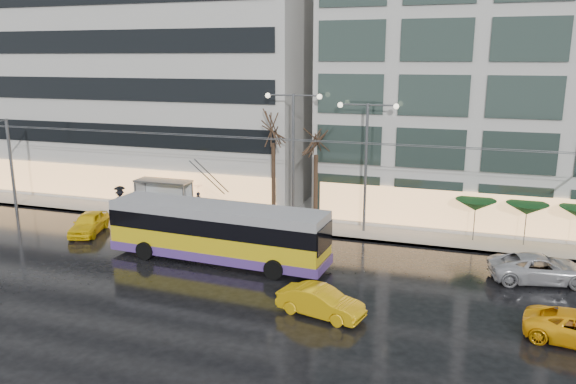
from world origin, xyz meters
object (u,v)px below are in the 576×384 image
at_px(bus_shelter, 160,188).
at_px(street_lamp_near, 293,141).
at_px(taxi_a, 89,223).
at_px(trolleybus, 217,234).

xyz_separation_m(bus_shelter, street_lamp_near, (10.38, 0.11, 4.03)).
relative_size(street_lamp_near, taxi_a, 2.15).
bearing_deg(street_lamp_near, trolleybus, -104.29).
bearing_deg(trolleybus, street_lamp_near, 75.71).
bearing_deg(trolleybus, taxi_a, 168.86).
height_order(trolleybus, bus_shelter, trolleybus).
bearing_deg(street_lamp_near, bus_shelter, -179.37).
distance_m(bus_shelter, street_lamp_near, 11.14).
xyz_separation_m(trolleybus, bus_shelter, (-8.36, 7.84, 0.33)).
height_order(trolleybus, street_lamp_near, street_lamp_near).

